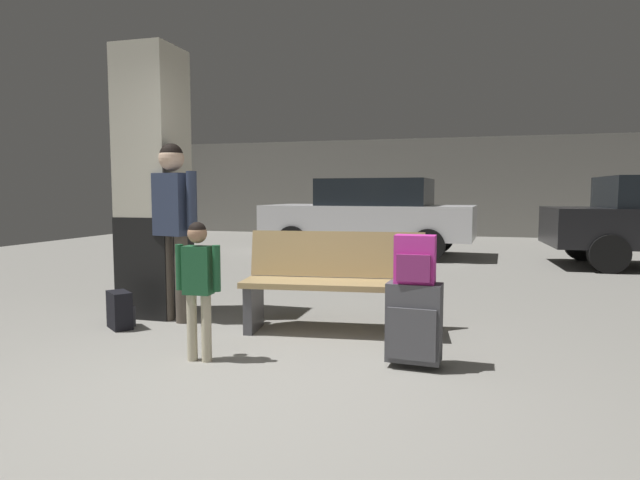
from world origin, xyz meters
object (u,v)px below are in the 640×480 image
backpack_bright (415,260)px  backpack_dark_floor (120,310)px  structural_pillar (153,185)px  bench (334,282)px  suitcase (414,323)px  adult (173,213)px  child (198,276)px  parked_car_far (370,215)px

backpack_bright → backpack_dark_floor: size_ratio=1.00×
structural_pillar → backpack_dark_floor: 1.30m
structural_pillar → bench: structural_pillar is taller
suitcase → adult: 2.58m
structural_pillar → bench: bearing=-5.5°
backpack_bright → child: child is taller
backpack_bright → backpack_dark_floor: bearing=171.7°
structural_pillar → adult: size_ratio=1.57×
structural_pillar → adult: 0.50m
structural_pillar → backpack_bright: bearing=-20.2°
adult → backpack_dark_floor: adult is taller
backpack_bright → child: (-1.54, -0.28, -0.14)m
bench → backpack_dark_floor: 1.98m
backpack_bright → parked_car_far: 6.94m
suitcase → adult: size_ratio=0.35×
bench → suitcase: 1.14m
structural_pillar → parked_car_far: structural_pillar is taller
adult → backpack_dark_floor: bearing=-132.7°
adult → parked_car_far: 6.07m
backpack_dark_floor → backpack_bright: bearing=-8.3°
suitcase → backpack_bright: size_ratio=1.78×
suitcase → backpack_bright: bearing=-58.8°
structural_pillar → bench: 2.12m
suitcase → adult: adult is taller
child → adult: bearing=128.2°
suitcase → child: child is taller
adult → structural_pillar: bearing=146.3°
adult → child: bearing=-51.8°
parked_car_far → adult: bearing=-97.8°
bench → child: bearing=-124.7°
structural_pillar → backpack_bright: (2.71, -1.00, -0.55)m
backpack_dark_floor → bench: bearing=12.4°
structural_pillar → backpack_dark_floor: structural_pillar is taller
structural_pillar → child: structural_pillar is taller
suitcase → parked_car_far: parked_car_far is taller
structural_pillar → adult: structural_pillar is taller
backpack_bright → backpack_dark_floor: 2.79m
backpack_dark_floor → parked_car_far: parked_car_far is taller
suitcase → backpack_dark_floor: bearing=171.8°
structural_pillar → backpack_bright: structural_pillar is taller
suitcase → adult: (-2.35, 0.76, 0.73)m
child → backpack_dark_floor: child is taller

